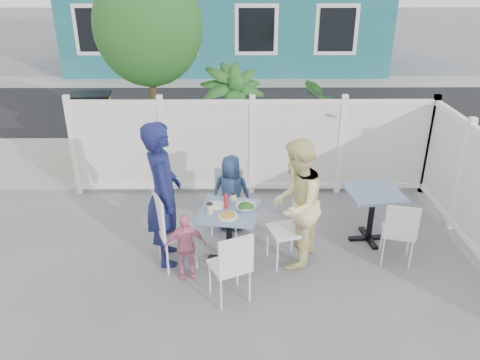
{
  "coord_description": "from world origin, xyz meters",
  "views": [
    {
      "loc": [
        -0.14,
        -4.74,
        3.52
      ],
      "look_at": [
        -0.1,
        0.77,
        0.98
      ],
      "focal_mm": 35.0,
      "sensor_mm": 36.0,
      "label": 1
    }
  ],
  "objects_px": {
    "utility_cabinet": "(95,128)",
    "chair_left": "(169,225)",
    "chair_back": "(227,196)",
    "woman": "(296,204)",
    "man": "(163,194)",
    "main_table": "(229,222)",
    "chair_right": "(292,223)",
    "chair_near": "(232,263)",
    "spare_table": "(373,202)",
    "boy": "(231,193)",
    "toddler": "(185,246)"
  },
  "relations": [
    {
      "from": "chair_left",
      "to": "chair_back",
      "type": "bearing_deg",
      "value": 120.12
    },
    {
      "from": "spare_table",
      "to": "utility_cabinet",
      "type": "bearing_deg",
      "value": 146.03
    },
    {
      "from": "chair_near",
      "to": "man",
      "type": "bearing_deg",
      "value": 109.66
    },
    {
      "from": "woman",
      "to": "boy",
      "type": "distance_m",
      "value": 1.21
    },
    {
      "from": "chair_left",
      "to": "boy",
      "type": "height_order",
      "value": "boy"
    },
    {
      "from": "chair_back",
      "to": "woman",
      "type": "bearing_deg",
      "value": 147.1
    },
    {
      "from": "chair_near",
      "to": "woman",
      "type": "bearing_deg",
      "value": 20.59
    },
    {
      "from": "man",
      "to": "utility_cabinet",
      "type": "bearing_deg",
      "value": 15.91
    },
    {
      "from": "woman",
      "to": "utility_cabinet",
      "type": "bearing_deg",
      "value": -114.94
    },
    {
      "from": "boy",
      "to": "woman",
      "type": "bearing_deg",
      "value": 138.9
    },
    {
      "from": "toddler",
      "to": "chair_right",
      "type": "bearing_deg",
      "value": 0.71
    },
    {
      "from": "spare_table",
      "to": "boy",
      "type": "relative_size",
      "value": 0.7
    },
    {
      "from": "chair_right",
      "to": "toddler",
      "type": "height_order",
      "value": "chair_right"
    },
    {
      "from": "spare_table",
      "to": "chair_back",
      "type": "xyz_separation_m",
      "value": [
        -1.99,
        0.33,
        -0.06
      ]
    },
    {
      "from": "woman",
      "to": "main_table",
      "type": "bearing_deg",
      "value": -69.89
    },
    {
      "from": "chair_left",
      "to": "chair_near",
      "type": "bearing_deg",
      "value": 24.75
    },
    {
      "from": "utility_cabinet",
      "to": "woman",
      "type": "height_order",
      "value": "woman"
    },
    {
      "from": "chair_near",
      "to": "boy",
      "type": "bearing_deg",
      "value": 66.13
    },
    {
      "from": "chair_left",
      "to": "chair_back",
      "type": "height_order",
      "value": "chair_left"
    },
    {
      "from": "chair_right",
      "to": "chair_back",
      "type": "xyz_separation_m",
      "value": [
        -0.83,
        0.82,
        -0.02
      ]
    },
    {
      "from": "woman",
      "to": "boy",
      "type": "height_order",
      "value": "woman"
    },
    {
      "from": "utility_cabinet",
      "to": "man",
      "type": "bearing_deg",
      "value": -68.9
    },
    {
      "from": "man",
      "to": "chair_back",
      "type": "bearing_deg",
      "value": -56.77
    },
    {
      "from": "man",
      "to": "woman",
      "type": "height_order",
      "value": "man"
    },
    {
      "from": "chair_right",
      "to": "chair_left",
      "type": "bearing_deg",
      "value": 77.94
    },
    {
      "from": "chair_left",
      "to": "chair_right",
      "type": "height_order",
      "value": "chair_left"
    },
    {
      "from": "woman",
      "to": "boy",
      "type": "xyz_separation_m",
      "value": [
        -0.81,
        0.86,
        -0.27
      ]
    },
    {
      "from": "chair_left",
      "to": "chair_near",
      "type": "distance_m",
      "value": 1.07
    },
    {
      "from": "utility_cabinet",
      "to": "chair_left",
      "type": "bearing_deg",
      "value": -69.02
    },
    {
      "from": "man",
      "to": "boy",
      "type": "bearing_deg",
      "value": -58.5
    },
    {
      "from": "chair_left",
      "to": "man",
      "type": "relative_size",
      "value": 0.54
    },
    {
      "from": "main_table",
      "to": "woman",
      "type": "height_order",
      "value": "woman"
    },
    {
      "from": "chair_left",
      "to": "boy",
      "type": "xyz_separation_m",
      "value": [
        0.76,
        0.94,
        -0.02
      ]
    },
    {
      "from": "chair_left",
      "to": "toddler",
      "type": "distance_m",
      "value": 0.35
    },
    {
      "from": "main_table",
      "to": "toddler",
      "type": "bearing_deg",
      "value": -149.42
    },
    {
      "from": "chair_right",
      "to": "chair_near",
      "type": "height_order",
      "value": "chair_right"
    },
    {
      "from": "chair_near",
      "to": "woman",
      "type": "height_order",
      "value": "woman"
    },
    {
      "from": "toddler",
      "to": "main_table",
      "type": "bearing_deg",
      "value": 17.32
    },
    {
      "from": "main_table",
      "to": "woman",
      "type": "xyz_separation_m",
      "value": [
        0.82,
        -0.02,
        0.25
      ]
    },
    {
      "from": "spare_table",
      "to": "man",
      "type": "relative_size",
      "value": 0.42
    },
    {
      "from": "chair_left",
      "to": "chair_back",
      "type": "distance_m",
      "value": 1.17
    },
    {
      "from": "main_table",
      "to": "woman",
      "type": "bearing_deg",
      "value": -1.1
    },
    {
      "from": "utility_cabinet",
      "to": "man",
      "type": "xyz_separation_m",
      "value": [
        1.87,
        -3.56,
        0.32
      ]
    },
    {
      "from": "boy",
      "to": "main_table",
      "type": "bearing_deg",
      "value": 94.75
    },
    {
      "from": "woman",
      "to": "boy",
      "type": "bearing_deg",
      "value": -115.78
    },
    {
      "from": "man",
      "to": "boy",
      "type": "height_order",
      "value": "man"
    },
    {
      "from": "chair_right",
      "to": "chair_back",
      "type": "relative_size",
      "value": 1.04
    },
    {
      "from": "chair_near",
      "to": "boy",
      "type": "xyz_separation_m",
      "value": [
        -0.03,
        1.66,
        0.04
      ]
    },
    {
      "from": "chair_near",
      "to": "spare_table",
      "type": "bearing_deg",
      "value": 9.92
    },
    {
      "from": "spare_table",
      "to": "chair_back",
      "type": "height_order",
      "value": "chair_back"
    }
  ]
}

